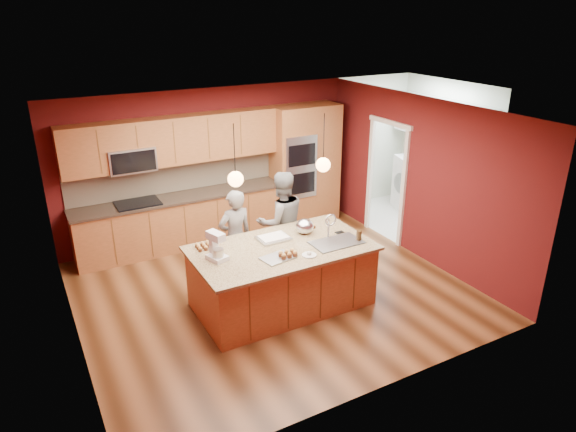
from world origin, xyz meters
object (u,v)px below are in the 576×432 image
island (283,275)px  stand_mixer (216,248)px  person_right (281,222)px  mixing_bowl (305,226)px  person_left (235,237)px

island → stand_mixer: (-0.94, 0.09, 0.61)m
person_right → mixing_bowl: 0.72m
island → person_right: (0.48, 0.95, 0.36)m
island → person_right: size_ratio=1.49×
island → person_right: bearing=63.1°
person_left → stand_mixer: size_ratio=3.92×
stand_mixer → person_right: bearing=14.0°
island → person_left: 1.04m
person_left → mixing_bowl: size_ratio=5.65×
person_left → mixing_bowl: person_left is taller
island → person_right: person_right is taller
person_right → stand_mixer: size_ratio=4.35×
stand_mixer → mixing_bowl: (1.44, 0.17, -0.06)m
island → mixing_bowl: bearing=27.1°
island → person_left: person_left is taller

